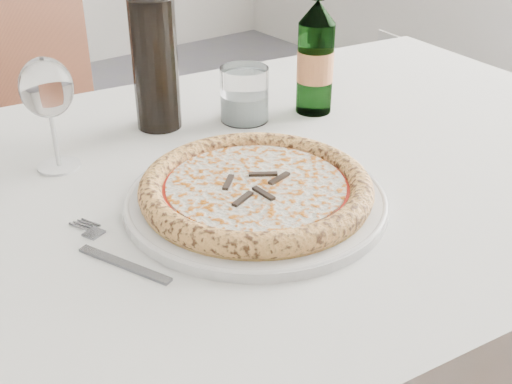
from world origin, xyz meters
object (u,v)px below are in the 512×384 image
Objects in this scene: plate at (256,199)px; wine_bottle at (154,51)px; wine_glass at (47,91)px; beer_bottle at (316,57)px; tumbler at (244,98)px; chair_far at (54,148)px; dining_table at (217,224)px; pizza at (256,188)px.

plate is 0.35m from wine_bottle.
wine_bottle reaches higher than wine_glass.
wine_bottle is at bearing 157.32° from beer_bottle.
plate is 0.31m from tumbler.
chair_far is at bearing 93.30° from wine_bottle.
plate is 0.37m from beer_bottle.
wine_bottle is at bearing 13.00° from wine_glass.
dining_table is 6.51× the size of beer_bottle.
wine_glass is at bearing 176.60° from tumbler.
beer_bottle is at bearing -18.48° from tumbler.
dining_table is 0.26m from tumbler.
plate is 1.13× the size of pizza.
pizza is 0.34m from wine_glass.
dining_table is 1.77× the size of chair_far.
dining_table is 5.16× the size of pizza.
pizza is 3.32× the size of tumbler.
chair_far is 0.75m from beer_bottle.
dining_table is at bearing 90.00° from plate.
wine_bottle is (-0.14, 0.07, 0.09)m from tumbler.
plate is 0.02m from pizza.
plate is (-0.00, -0.83, 0.23)m from chair_far.
pizza is 1.01× the size of wine_bottle.
beer_bottle is (0.29, 0.21, 0.08)m from pizza.
beer_bottle is (0.29, 0.11, 0.18)m from dining_table.
tumbler is at bearing -3.40° from wine_glass.
plate is at bearing -32.01° from pizza.
beer_bottle is at bearing 20.94° from dining_table.
wine_glass is at bearing -107.56° from chair_far.
beer_bottle is (0.29, 0.21, 0.09)m from plate.
wine_glass is 1.80× the size of tumbler.
dining_table is at bearing -159.06° from beer_bottle.
wine_glass is (-0.17, 0.27, 0.10)m from pizza.
chair_far is 0.68m from wine_glass.
tumbler reaches higher than dining_table.
wine_glass is (-0.17, 0.27, 0.11)m from plate.
tumbler is 0.31× the size of wine_bottle.
beer_bottle is at bearing 35.87° from plate.
beer_bottle reaches higher than chair_far.
wine_glass is 0.21m from wine_bottle.
chair_far is (0.00, 0.73, -0.14)m from dining_table.
chair_far is 2.57× the size of plate.
wine_glass is (-0.17, 0.17, 0.21)m from dining_table.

